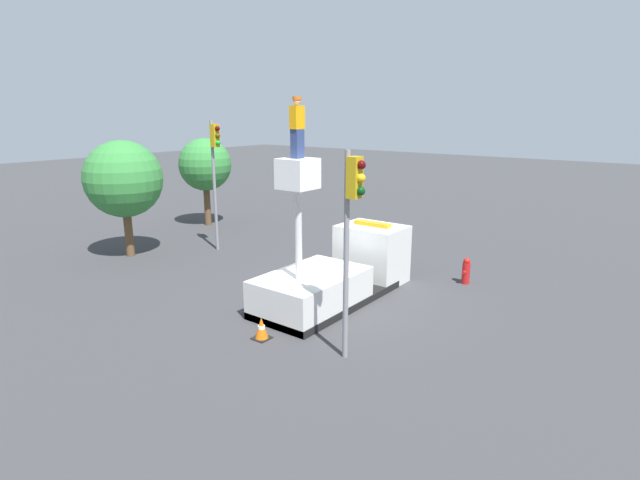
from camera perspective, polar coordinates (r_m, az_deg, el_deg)
The scene contains 9 objects.
ground_plane at distance 17.18m, azimuth 0.91°, elevation -7.07°, with size 120.00×120.00×0.00m, color #38383A.
bucket_truck at distance 17.34m, azimuth 2.09°, elevation -3.76°, with size 6.51×2.44×4.98m.
worker at distance 14.79m, azimuth -2.62°, elevation 12.70°, with size 0.40×0.26×1.75m.
traffic_light_pole at distance 12.23m, azimuth 3.62°, elevation 2.79°, with size 0.34×0.57×5.43m.
traffic_light_across at distance 23.14m, azimuth -11.90°, elevation 8.87°, with size 0.34×0.57×5.93m.
fire_hydrant at distance 19.57m, azimuth 16.35°, elevation -3.42°, with size 0.53×0.29×1.01m.
traffic_cone_rear at distance 14.53m, azimuth -6.70°, elevation -10.04°, with size 0.47×0.47×0.64m.
tree_left_bg at distance 23.40m, azimuth -21.54°, elevation 6.47°, with size 3.34×3.34×5.14m.
tree_right_bg at distance 28.81m, azimuth -13.00°, elevation 8.35°, with size 2.91×2.91×4.90m.
Camera 1 is at (-12.85, -9.50, 6.31)m, focal length 28.00 mm.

